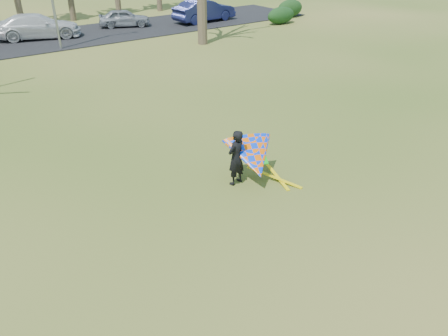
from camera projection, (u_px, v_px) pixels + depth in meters
ground at (272, 239)px, 10.75m from camera, size 100.00×100.00×0.00m
parking_strip at (15, 44)px, 28.37m from camera, size 46.00×7.00×0.06m
hedge_near at (281, 15)px, 34.18m from camera, size 2.57×1.17×1.29m
hedge_far at (290, 8)px, 36.66m from camera, size 2.57×1.21×1.43m
car_3 at (38, 26)px, 29.41m from camera, size 5.89×3.69×1.59m
car_4 at (124, 18)px, 32.94m from camera, size 4.04×2.87×1.28m
car_5 at (204, 10)px, 34.67m from camera, size 5.25×2.14×1.69m
kite_flyer at (252, 157)px, 12.72m from camera, size 2.13×2.39×2.02m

